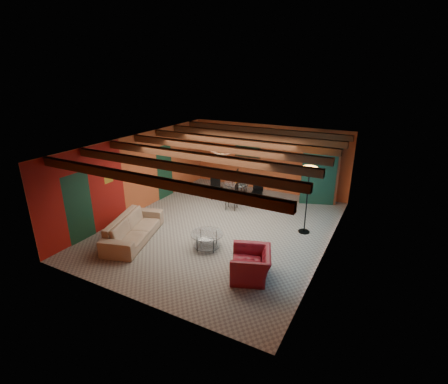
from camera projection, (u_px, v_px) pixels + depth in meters
The scene contains 11 objects.
room at pixel (223, 155), 9.96m from camera, with size 6.52×8.01×2.71m.
sofa at pixel (134, 229), 9.85m from camera, with size 2.44×0.95×0.71m, color #92765E.
armchair at pixel (251, 264), 8.08m from camera, with size 1.08×0.94×0.70m, color maroon.
coffee_table at pixel (207, 241), 9.41m from camera, with size 0.91×0.91×0.47m, color silver, non-canonical shape.
dining_table at pixel (237, 189), 12.64m from camera, with size 1.94×1.94×1.01m, color silver, non-canonical shape.
armoire at pixel (321, 175), 12.42m from camera, with size 1.19×0.59×2.09m, color brown.
floor_lamp at pixel (307, 200), 10.04m from camera, with size 0.43×0.43×2.11m, color black, non-canonical shape.
ceiling_fan at pixel (221, 156), 9.86m from camera, with size 1.50×1.50×0.44m, color #472614, non-canonical shape.
painting at pixel (247, 149), 13.78m from camera, with size 1.05×0.03×0.65m, color black.
potted_plant at pixel (324, 141), 11.97m from camera, with size 0.40×0.35×0.45m, color #26661E.
vase at pixel (237, 174), 12.43m from camera, with size 0.17×0.17×0.17m, color orange.
Camera 1 is at (4.59, -8.45, 4.82)m, focal length 26.87 mm.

